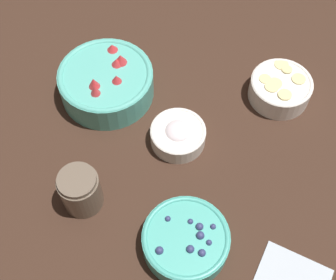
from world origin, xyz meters
TOP-DOWN VIEW (x-y plane):
  - ground_plane at (0.00, 0.00)m, footprint 4.00×4.00m
  - bowl_strawberries at (0.14, -0.17)m, footprint 0.21×0.21m
  - bowl_blueberries at (-0.07, 0.18)m, footprint 0.17×0.17m
  - bowl_bananas at (-0.26, -0.20)m, footprint 0.14×0.14m
  - bowl_cream at (-0.04, -0.06)m, footprint 0.12×0.12m
  - jar_chocolate at (0.14, 0.10)m, footprint 0.08×0.08m
  - napkin at (-0.27, 0.22)m, footprint 0.15×0.13m

SIDE VIEW (x-z plane):
  - ground_plane at x=0.00m, z-range 0.00..0.00m
  - napkin at x=-0.27m, z-range 0.00..0.01m
  - bowl_cream at x=-0.04m, z-range 0.00..0.05m
  - bowl_blueberries at x=-0.07m, z-range 0.00..0.06m
  - bowl_bananas at x=-0.26m, z-range 0.00..0.06m
  - bowl_strawberries at x=0.14m, z-range 0.00..0.09m
  - jar_chocolate at x=0.14m, z-range 0.00..0.09m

